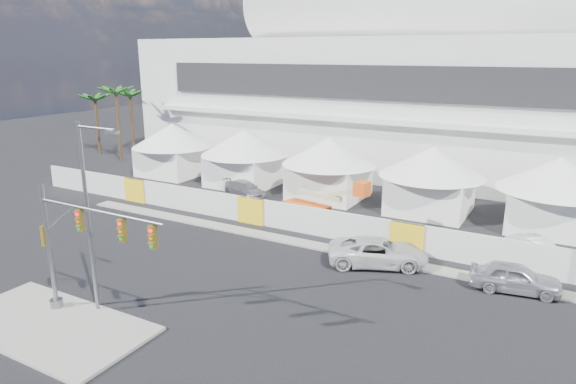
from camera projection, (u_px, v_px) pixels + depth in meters
The scene contains 13 objects.
ground at pixel (190, 330), 24.02m from camera, with size 160.00×160.00×0.00m, color black.
median_island at pixel (50, 325), 24.31m from camera, with size 10.00×5.00×0.15m, color gray.
stadium at pixel (516, 84), 52.29m from camera, with size 80.00×24.80×21.98m.
tent_row at pixel (378, 168), 43.12m from camera, with size 53.40×8.40×5.40m.
hoarding_fence at pixel (407, 238), 33.11m from camera, with size 70.00×0.25×2.00m, color silver.
palm_cluster at pixel (130, 100), 62.81m from camera, with size 10.60×10.60×8.55m.
sedan_silver at pixel (515, 278), 27.75m from camera, with size 4.70×1.89×1.60m, color silver.
pickup_curb at pixel (378, 252), 31.18m from camera, with size 6.01×2.77×1.67m, color silver.
lot_car_a at pixel (537, 248), 32.32m from camera, with size 3.94×1.37×1.30m, color silver.
lot_car_c at pixel (245, 189), 45.83m from camera, with size 4.89×1.99×1.42m, color #9B9BA0.
traffic_mast at pixel (73, 246), 24.14m from camera, with size 7.95×0.63×6.47m.
streetlight_median at pixel (90, 206), 24.23m from camera, with size 2.60×0.26×9.40m.
boom_lift at pixel (314, 207), 39.64m from camera, with size 7.61×2.41×3.78m.
Camera 1 is at (14.53, -16.43, 12.62)m, focal length 32.00 mm.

